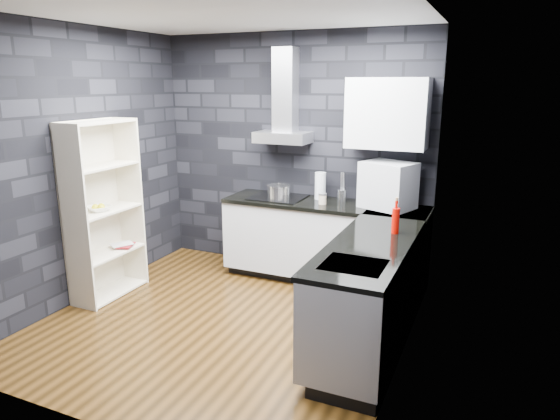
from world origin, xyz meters
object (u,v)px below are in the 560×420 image
Objects in this scene: pot at (279,193)px; utensil_crock at (342,196)px; red_bottle at (395,221)px; fruit_bowl at (99,208)px; glass_vase at (320,186)px; storage_jar at (322,199)px; appliance_garage at (388,186)px; bookshelf at (104,211)px.

pot is 1.92× the size of utensil_crock.
fruit_bowl is (-2.84, -0.47, -0.07)m from red_bottle.
storage_jar is at bearing -64.67° from glass_vase.
appliance_garage reaches higher than glass_vase.
red_bottle reaches higher than fruit_bowl.
pot reaches higher than utensil_crock.
storage_jar is (0.10, -0.22, -0.10)m from glass_vase.
bookshelf reaches higher than appliance_garage.
utensil_crock is at bearing 53.99° from storage_jar.
red_bottle is (0.76, -0.95, 0.05)m from utensil_crock.
fruit_bowl is (0.00, -0.06, 0.04)m from bookshelf.
fruit_bowl is at bearing -75.54° from bookshelf.
appliance_garage reaches higher than utensil_crock.
pot is 1.07× the size of fruit_bowl.
red_bottle is at bearing -39.09° from storage_jar.
bookshelf is (-1.82, -1.37, -0.15)m from glass_vase.
utensil_crock is at bearing 47.69° from bookshelf.
pot is at bearing -147.12° from glass_vase.
appliance_garage is at bearing 7.63° from pot.
utensil_crock is 2.51m from fruit_bowl.
appliance_garage reaches higher than red_bottle.
storage_jar is 0.44× the size of fruit_bowl.
appliance_garage is at bearing 27.28° from fruit_bowl.
glass_vase is at bearing 38.12° from fruit_bowl.
pot is 0.82× the size of glass_vase.
fruit_bowl is (-2.07, -1.42, -0.03)m from utensil_crock.
appliance_garage is at bearing 10.14° from storage_jar.
utensil_crock is at bearing 128.73° from red_bottle.
pot reaches higher than storage_jar.
red_bottle is (0.91, -0.74, 0.06)m from storage_jar.
glass_vase is 0.77m from appliance_garage.
fruit_bowl is (-1.92, -1.21, -0.01)m from storage_jar.
appliance_garage is 2.18× the size of fruit_bowl.
storage_jar is 0.46× the size of red_bottle.
storage_jar is at bearing 32.26° from fruit_bowl.
glass_vase is at bearing 115.33° from storage_jar.
utensil_crock is 1.22m from red_bottle.
glass_vase is (0.39, 0.25, 0.06)m from pot.
glass_vase is at bearing 136.68° from red_bottle.
bookshelf is (-1.43, -1.11, -0.08)m from pot.
bookshelf is (-2.07, -1.36, -0.06)m from utensil_crock.
glass_vase is 0.27m from utensil_crock.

